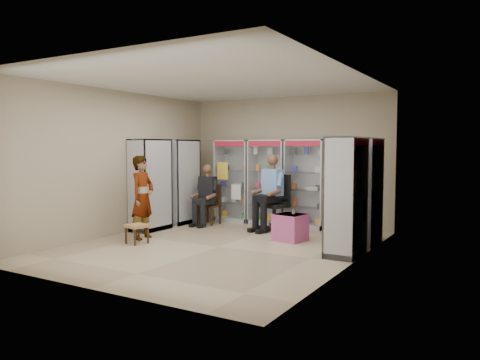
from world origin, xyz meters
The scene contains 18 objects.
floor centered at (0.00, 0.00, 0.00)m, with size 6.00×6.00×0.00m, color tan.
room_shell centered at (0.00, 0.00, 1.97)m, with size 5.02×6.02×3.01m.
cabinet_back_left centered at (-1.30, 2.73, 1.00)m, with size 0.90×0.50×2.00m, color silver.
cabinet_back_mid centered at (-0.35, 2.73, 1.00)m, with size 0.90×0.50×2.00m, color silver.
cabinet_back_right centered at (0.60, 2.73, 1.00)m, with size 0.90×0.50×2.00m, color #BABCC2.
cabinet_right_far centered at (2.23, 1.60, 1.00)m, with size 0.50×0.90×2.00m, color #A1A3A8.
cabinet_right_near centered at (2.23, 0.50, 1.00)m, with size 0.50×0.90×2.00m, color #A6A9AD.
cabinet_left_far centered at (-2.23, 1.80, 1.00)m, with size 0.50×0.90×2.00m, color #ADAFB4.
cabinet_left_near centered at (-2.23, 0.70, 1.00)m, with size 0.50×0.90×2.00m, color #9EA1A5.
wooden_chair centered at (-1.55, 2.00, 0.47)m, with size 0.42×0.42×0.94m, color black.
seated_customer centered at (-1.55, 1.95, 0.67)m, with size 0.44×0.60×1.34m, color black, non-canonical shape.
office_chair centered at (0.10, 2.12, 0.61)m, with size 0.67×0.67×1.23m, color black.
seated_shopkeeper centered at (0.10, 2.07, 0.78)m, with size 0.51×0.71×1.56m, color #6DA3D8, non-canonical shape.
pink_trunk centered at (0.91, 1.17, 0.26)m, with size 0.54×0.52×0.52m, color #A94389.
tea_glass centered at (0.96, 1.21, 0.57)m, with size 0.07×0.07×0.09m, color #5D2B08.
woven_stool_a centered at (1.90, 1.18, 0.20)m, with size 0.41×0.41×0.41m, color #AD7A49.
woven_stool_b centered at (-1.49, -0.54, 0.18)m, with size 0.37×0.37×0.37m, color #B3814B.
standing_man centered at (-1.72, -0.12, 0.83)m, with size 0.60×0.40×1.66m, color gray.
Camera 1 is at (4.63, -7.12, 1.82)m, focal length 35.00 mm.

